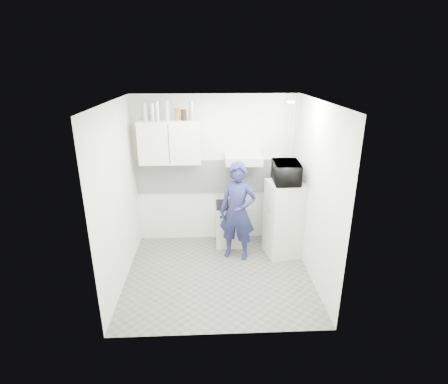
{
  "coord_description": "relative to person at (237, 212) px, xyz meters",
  "views": [
    {
      "loc": [
        -0.13,
        -4.59,
        3.07
      ],
      "look_at": [
        0.1,
        0.3,
        1.25
      ],
      "focal_mm": 28.0,
      "sensor_mm": 36.0,
      "label": 1
    }
  ],
  "objects": [
    {
      "name": "bottle_a",
      "position": [
        -1.45,
        0.53,
        1.53
      ],
      "size": [
        0.07,
        0.07,
        0.28
      ],
      "primitive_type": "cylinder",
      "color": "#B2B7BC",
      "rests_on": "upper_cabinet"
    },
    {
      "name": "wall_left",
      "position": [
        -1.73,
        -0.55,
        0.49
      ],
      "size": [
        0.0,
        2.6,
        2.6
      ],
      "primitive_type": "plane",
      "rotation": [
        1.57,
        0.0,
        1.57
      ],
      "color": "white",
      "rests_on": "floor"
    },
    {
      "name": "saucepan",
      "position": [
        -0.03,
        0.38,
        0.0
      ],
      "size": [
        0.19,
        0.19,
        0.1
      ],
      "primitive_type": "cylinder",
      "color": "silver",
      "rests_on": "stove_top"
    },
    {
      "name": "upper_cabinet",
      "position": [
        -1.08,
        0.53,
        1.04
      ],
      "size": [
        1.0,
        0.35,
        0.7
      ],
      "primitive_type": "cube",
      "color": "white",
      "rests_on": "wall_back"
    },
    {
      "name": "pipe_b",
      "position": [
        0.85,
        0.62,
        0.49
      ],
      "size": [
        0.04,
        0.04,
        2.6
      ],
      "primitive_type": "cylinder",
      "color": "beige",
      "rests_on": "floor"
    },
    {
      "name": "ceiling_spot_fixture",
      "position": [
        0.67,
        -0.35,
        1.76
      ],
      "size": [
        0.1,
        0.1,
        0.02
      ],
      "primitive_type": "cylinder",
      "color": "white",
      "rests_on": "ceiling"
    },
    {
      "name": "stove",
      "position": [
        -0.11,
        0.45,
        -0.44
      ],
      "size": [
        0.46,
        0.46,
        0.74
      ],
      "primitive_type": "cube",
      "color": "beige",
      "rests_on": "floor"
    },
    {
      "name": "bottle_d",
      "position": [
        -1.1,
        0.53,
        1.55
      ],
      "size": [
        0.07,
        0.07,
        0.32
      ],
      "primitive_type": "cylinder",
      "color": "#B2B7BC",
      "rests_on": "upper_cabinet"
    },
    {
      "name": "backsplash",
      "position": [
        -0.33,
        0.69,
        0.39
      ],
      "size": [
        2.74,
        0.03,
        0.6
      ],
      "primitive_type": "cube",
      "color": "white",
      "rests_on": "wall_back"
    },
    {
      "name": "floor",
      "position": [
        -0.33,
        -0.55,
        -0.81
      ],
      "size": [
        2.8,
        2.8,
        0.0
      ],
      "primitive_type": "plane",
      "color": "slate",
      "rests_on": "ground"
    },
    {
      "name": "fridge",
      "position": [
        0.77,
        0.07,
        -0.17
      ],
      "size": [
        0.62,
        0.62,
        1.28
      ],
      "primitive_type": "cube",
      "rotation": [
        0.0,
        0.0,
        0.18
      ],
      "color": "white",
      "rests_on": "floor"
    },
    {
      "name": "ceiling",
      "position": [
        -0.33,
        -0.55,
        1.79
      ],
      "size": [
        2.8,
        2.8,
        0.0
      ],
      "primitive_type": "plane",
      "color": "white",
      "rests_on": "wall_back"
    },
    {
      "name": "canister_a",
      "position": [
        -0.94,
        0.53,
        1.49
      ],
      "size": [
        0.08,
        0.08,
        0.2
      ],
      "primitive_type": "cylinder",
      "color": "brown",
      "rests_on": "upper_cabinet"
    },
    {
      "name": "person",
      "position": [
        0.0,
        0.0,
        0.0
      ],
      "size": [
        0.69,
        0.56,
        1.63
      ],
      "primitive_type": "imported",
      "rotation": [
        0.0,
        0.0,
        -0.33
      ],
      "color": "#1E234D",
      "rests_on": "floor"
    },
    {
      "name": "wall_back",
      "position": [
        -0.33,
        0.7,
        0.49
      ],
      "size": [
        2.8,
        0.0,
        2.8
      ],
      "primitive_type": "plane",
      "rotation": [
        1.57,
        0.0,
        0.0
      ],
      "color": "white",
      "rests_on": "floor"
    },
    {
      "name": "range_hood",
      "position": [
        0.12,
        0.45,
        0.76
      ],
      "size": [
        0.6,
        0.5,
        0.14
      ],
      "primitive_type": "cube",
      "color": "beige",
      "rests_on": "wall_back"
    },
    {
      "name": "wall_right",
      "position": [
        1.07,
        -0.55,
        0.49
      ],
      "size": [
        0.0,
        2.6,
        2.6
      ],
      "primitive_type": "plane",
      "rotation": [
        1.57,
        0.0,
        -1.57
      ],
      "color": "white",
      "rests_on": "floor"
    },
    {
      "name": "pipe_a",
      "position": [
        0.97,
        0.62,
        0.49
      ],
      "size": [
        0.05,
        0.05,
        2.6
      ],
      "primitive_type": "cylinder",
      "color": "beige",
      "rests_on": "floor"
    },
    {
      "name": "stove_top",
      "position": [
        -0.11,
        0.45,
        -0.06
      ],
      "size": [
        0.44,
        0.44,
        0.03
      ],
      "primitive_type": "cube",
      "color": "black",
      "rests_on": "stove"
    },
    {
      "name": "canister_b",
      "position": [
        -0.84,
        0.53,
        1.47
      ],
      "size": [
        0.09,
        0.09,
        0.17
      ],
      "primitive_type": "cylinder",
      "color": "black",
      "rests_on": "upper_cabinet"
    },
    {
      "name": "bottle_c",
      "position": [
        -1.25,
        0.53,
        1.54
      ],
      "size": [
        0.07,
        0.07,
        0.3
      ],
      "primitive_type": "cylinder",
      "color": "silver",
      "rests_on": "upper_cabinet"
    },
    {
      "name": "bottle_e",
      "position": [
        -0.71,
        0.53,
        1.54
      ],
      "size": [
        0.08,
        0.08,
        0.3
      ],
      "primitive_type": "cylinder",
      "color": "silver",
      "rests_on": "upper_cabinet"
    },
    {
      "name": "bottle_b",
      "position": [
        -1.33,
        0.53,
        1.52
      ],
      "size": [
        0.07,
        0.07,
        0.27
      ],
      "primitive_type": "cylinder",
      "color": "silver",
      "rests_on": "upper_cabinet"
    },
    {
      "name": "microwave",
      "position": [
        0.77,
        0.07,
        0.63
      ],
      "size": [
        0.61,
        0.42,
        0.33
      ],
      "primitive_type": "imported",
      "rotation": [
        0.0,
        0.0,
        1.54
      ],
      "color": "black",
      "rests_on": "fridge"
    }
  ]
}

